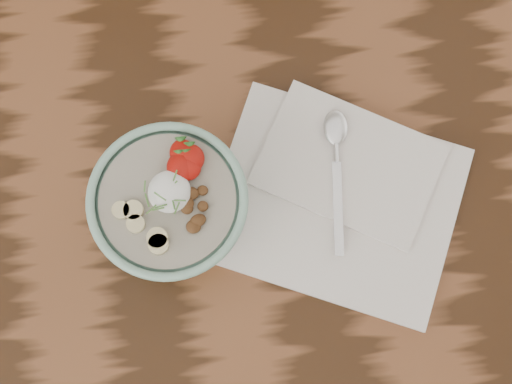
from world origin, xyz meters
The scene contains 4 objects.
table centered at (0.00, 0.00, 65.70)cm, with size 160.00×90.00×75.00cm.
breakfast_bowl centered at (4.32, 3.42, 81.08)cm, with size 17.87×17.87×11.84cm.
napkin centered at (24.23, 3.39, 75.74)cm, with size 35.95×33.24×1.77cm.
spoon centered at (24.60, 9.02, 77.17)cm, with size 4.06×18.19×0.95cm.
Camera 1 is at (12.14, -12.85, 161.04)cm, focal length 50.00 mm.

